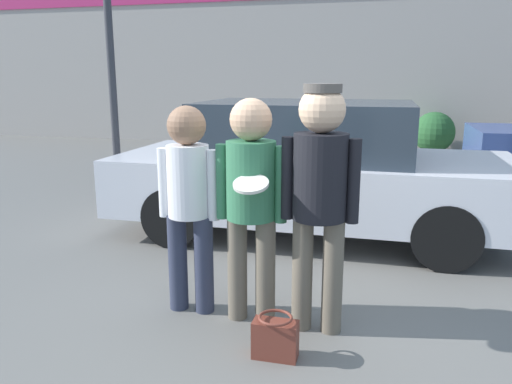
{
  "coord_description": "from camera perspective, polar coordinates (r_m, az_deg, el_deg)",
  "views": [
    {
      "loc": [
        0.57,
        -3.39,
        1.83
      ],
      "look_at": [
        -0.34,
        0.18,
        0.98
      ],
      "focal_mm": 35.0,
      "sensor_mm": 36.0,
      "label": 1
    }
  ],
  "objects": [
    {
      "name": "shrub",
      "position": [
        13.09,
        19.67,
        6.44
      ],
      "size": [
        1.0,
        1.0,
        1.0
      ],
      "color": "#285B2D",
      "rests_on": "ground"
    },
    {
      "name": "handbag",
      "position": [
        3.44,
        2.21,
        -16.3
      ],
      "size": [
        0.3,
        0.23,
        0.3
      ],
      "color": "brown",
      "rests_on": "ground"
    },
    {
      "name": "storefront_building",
      "position": [
        13.67,
        12.3,
        13.81
      ],
      "size": [
        24.0,
        0.22,
        4.11
      ],
      "color": "#B2A89E",
      "rests_on": "ground"
    },
    {
      "name": "parked_car_near",
      "position": [
        5.89,
        6.29,
        2.65
      ],
      "size": [
        4.56,
        1.96,
        1.55
      ],
      "color": "silver",
      "rests_on": "ground"
    },
    {
      "name": "person_right",
      "position": [
        3.49,
        7.32,
        0.74
      ],
      "size": [
        0.55,
        0.38,
        1.78
      ],
      "color": "#665B4C",
      "rests_on": "ground"
    },
    {
      "name": "ground_plane",
      "position": [
        3.89,
        4.38,
        -15.03
      ],
      "size": [
        56.0,
        56.0,
        0.0
      ],
      "primitive_type": "plane",
      "color": "#66635E"
    },
    {
      "name": "person_middle_with_frisbee",
      "position": [
        3.64,
        -0.56,
        -0.0
      ],
      "size": [
        0.53,
        0.56,
        1.69
      ],
      "color": "#665B4C",
      "rests_on": "ground"
    },
    {
      "name": "person_left",
      "position": [
        3.85,
        -7.71,
        -0.27
      ],
      "size": [
        0.49,
        0.32,
        1.62
      ],
      "color": "#2D3347",
      "rests_on": "ground"
    }
  ]
}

